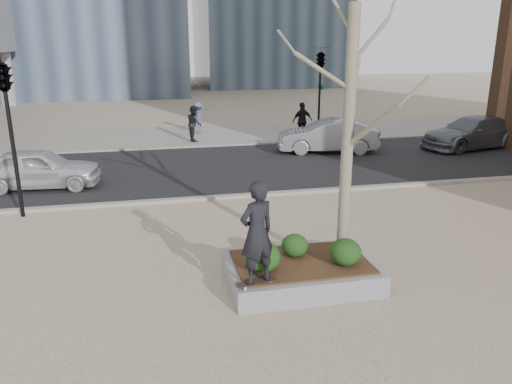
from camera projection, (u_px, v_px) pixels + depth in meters
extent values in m
plane|color=tan|center=(253.00, 288.00, 10.12)|extent=(120.00, 120.00, 0.00)
cube|color=black|center=(199.00, 168.00, 19.45)|extent=(60.00, 8.00, 0.02)
cube|color=gray|center=(184.00, 136.00, 25.98)|extent=(60.00, 6.00, 0.02)
cube|color=gray|center=(301.00, 273.00, 10.26)|extent=(3.00, 2.00, 0.45)
cube|color=#382314|center=(301.00, 262.00, 10.19)|extent=(2.70, 1.70, 0.04)
ellipsoid|color=#1A3B12|center=(262.00, 257.00, 9.66)|extent=(0.70, 0.70, 0.60)
ellipsoid|color=#143711|center=(295.00, 245.00, 10.35)|extent=(0.56, 0.56, 0.47)
ellipsoid|color=black|center=(345.00, 252.00, 9.95)|extent=(0.64, 0.64, 0.54)
imported|color=black|center=(257.00, 233.00, 8.95)|extent=(0.83, 0.71, 1.94)
imported|color=silver|center=(39.00, 168.00, 16.67)|extent=(4.08, 1.90, 1.35)
imported|color=gray|center=(328.00, 136.00, 22.02)|extent=(4.58, 2.34, 1.44)
imported|color=#585D65|center=(472.00, 133.00, 22.86)|extent=(5.20, 2.87, 1.43)
imported|color=black|center=(194.00, 123.00, 24.36)|extent=(0.71, 0.88, 1.74)
imported|color=#464C7F|center=(198.00, 118.00, 26.45)|extent=(0.92, 1.21, 1.65)
imported|color=black|center=(302.00, 121.00, 24.79)|extent=(1.14, 0.64, 1.84)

